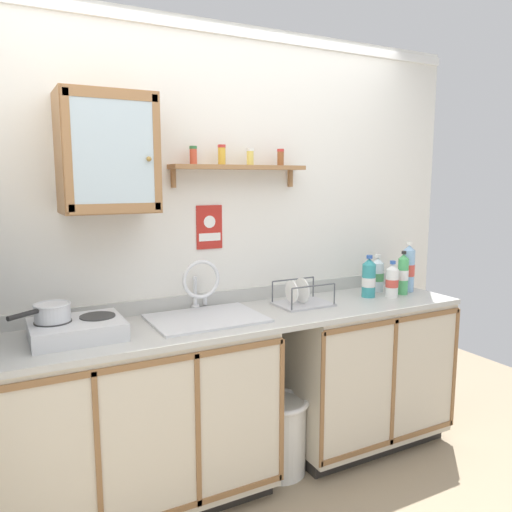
{
  "coord_description": "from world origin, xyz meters",
  "views": [
    {
      "loc": [
        -1.2,
        -2.0,
        1.67
      ],
      "look_at": [
        0.12,
        0.48,
        1.24
      ],
      "focal_mm": 35.32,
      "sensor_mm": 36.0,
      "label": 1
    }
  ],
  "objects_px": {
    "sink": "(206,321)",
    "dish_rack": "(302,300)",
    "bottle_water_clear_4": "(377,275)",
    "bottle_water_blue_2": "(408,269)",
    "wall_cabinet": "(107,153)",
    "hot_plate_stove": "(77,329)",
    "saucepan": "(51,312)",
    "bottle_soda_green_1": "(403,274)",
    "warning_sign": "(209,228)",
    "trash_bin": "(280,434)",
    "bottle_detergent_teal_0": "(369,278)",
    "bottle_opaque_white_3": "(392,281)"
  },
  "relations": [
    {
      "from": "sink",
      "to": "dish_rack",
      "type": "height_order",
      "value": "sink"
    },
    {
      "from": "bottle_water_clear_4",
      "to": "dish_rack",
      "type": "height_order",
      "value": "bottle_water_clear_4"
    },
    {
      "from": "sink",
      "to": "bottle_water_blue_2",
      "type": "distance_m",
      "value": 1.43
    },
    {
      "from": "bottle_water_clear_4",
      "to": "wall_cabinet",
      "type": "height_order",
      "value": "wall_cabinet"
    },
    {
      "from": "hot_plate_stove",
      "to": "saucepan",
      "type": "relative_size",
      "value": 1.5
    },
    {
      "from": "wall_cabinet",
      "to": "bottle_soda_green_1",
      "type": "bearing_deg",
      "value": -5.1
    },
    {
      "from": "warning_sign",
      "to": "trash_bin",
      "type": "relative_size",
      "value": 0.56
    },
    {
      "from": "dish_rack",
      "to": "trash_bin",
      "type": "xyz_separation_m",
      "value": [
        -0.2,
        -0.09,
        -0.74
      ]
    },
    {
      "from": "sink",
      "to": "bottle_detergent_teal_0",
      "type": "bearing_deg",
      "value": -1.23
    },
    {
      "from": "sink",
      "to": "bottle_detergent_teal_0",
      "type": "relative_size",
      "value": 2.2
    },
    {
      "from": "sink",
      "to": "saucepan",
      "type": "xyz_separation_m",
      "value": [
        -0.75,
        -0.01,
        0.15
      ]
    },
    {
      "from": "trash_bin",
      "to": "warning_sign",
      "type": "bearing_deg",
      "value": 129.56
    },
    {
      "from": "sink",
      "to": "bottle_water_blue_2",
      "type": "relative_size",
      "value": 1.78
    },
    {
      "from": "hot_plate_stove",
      "to": "wall_cabinet",
      "type": "bearing_deg",
      "value": 32.36
    },
    {
      "from": "bottle_opaque_white_3",
      "to": "trash_bin",
      "type": "relative_size",
      "value": 0.52
    },
    {
      "from": "warning_sign",
      "to": "hot_plate_stove",
      "type": "bearing_deg",
      "value": -160.89
    },
    {
      "from": "saucepan",
      "to": "bottle_water_clear_4",
      "type": "bearing_deg",
      "value": 2.47
    },
    {
      "from": "wall_cabinet",
      "to": "bottle_opaque_white_3",
      "type": "bearing_deg",
      "value": -6.26
    },
    {
      "from": "saucepan",
      "to": "wall_cabinet",
      "type": "distance_m",
      "value": 0.78
    },
    {
      "from": "saucepan",
      "to": "dish_rack",
      "type": "xyz_separation_m",
      "value": [
        1.36,
        0.01,
        -0.1
      ]
    },
    {
      "from": "dish_rack",
      "to": "bottle_opaque_white_3",
      "type": "bearing_deg",
      "value": -8.04
    },
    {
      "from": "bottle_water_clear_4",
      "to": "trash_bin",
      "type": "relative_size",
      "value": 0.55
    },
    {
      "from": "bottle_soda_green_1",
      "to": "dish_rack",
      "type": "distance_m",
      "value": 0.73
    },
    {
      "from": "bottle_detergent_teal_0",
      "to": "bottle_opaque_white_3",
      "type": "xyz_separation_m",
      "value": [
        0.13,
        -0.07,
        -0.02
      ]
    },
    {
      "from": "sink",
      "to": "saucepan",
      "type": "height_order",
      "value": "sink"
    },
    {
      "from": "sink",
      "to": "hot_plate_stove",
      "type": "distance_m",
      "value": 0.66
    },
    {
      "from": "bottle_detergent_teal_0",
      "to": "bottle_opaque_white_3",
      "type": "distance_m",
      "value": 0.15
    },
    {
      "from": "hot_plate_stove",
      "to": "trash_bin",
      "type": "distance_m",
      "value": 1.3
    },
    {
      "from": "bottle_water_blue_2",
      "to": "warning_sign",
      "type": "relative_size",
      "value": 1.31
    },
    {
      "from": "bottle_water_blue_2",
      "to": "bottle_opaque_white_3",
      "type": "distance_m",
      "value": 0.22
    },
    {
      "from": "bottle_soda_green_1",
      "to": "trash_bin",
      "type": "distance_m",
      "value": 1.25
    },
    {
      "from": "bottle_opaque_white_3",
      "to": "warning_sign",
      "type": "relative_size",
      "value": 0.92
    },
    {
      "from": "warning_sign",
      "to": "wall_cabinet",
      "type": "bearing_deg",
      "value": -166.06
    },
    {
      "from": "saucepan",
      "to": "warning_sign",
      "type": "xyz_separation_m",
      "value": [
        0.88,
        0.25,
        0.32
      ]
    },
    {
      "from": "bottle_water_clear_4",
      "to": "sink",
      "type": "bearing_deg",
      "value": -176.58
    },
    {
      "from": "wall_cabinet",
      "to": "dish_rack",
      "type": "bearing_deg",
      "value": -5.22
    },
    {
      "from": "bottle_water_clear_4",
      "to": "wall_cabinet",
      "type": "relative_size",
      "value": 0.43
    },
    {
      "from": "hot_plate_stove",
      "to": "bottle_detergent_teal_0",
      "type": "bearing_deg",
      "value": 0.34
    },
    {
      "from": "saucepan",
      "to": "dish_rack",
      "type": "bearing_deg",
      "value": 0.32
    },
    {
      "from": "sink",
      "to": "bottle_soda_green_1",
      "type": "bearing_deg",
      "value": -2.87
    },
    {
      "from": "saucepan",
      "to": "bottle_detergent_teal_0",
      "type": "height_order",
      "value": "bottle_detergent_teal_0"
    },
    {
      "from": "bottle_opaque_white_3",
      "to": "wall_cabinet",
      "type": "xyz_separation_m",
      "value": [
        -1.67,
        0.18,
        0.75
      ]
    },
    {
      "from": "saucepan",
      "to": "sink",
      "type": "bearing_deg",
      "value": 0.89
    },
    {
      "from": "bottle_soda_green_1",
      "to": "trash_bin",
      "type": "bearing_deg",
      "value": -178.04
    },
    {
      "from": "bottle_water_clear_4",
      "to": "dish_rack",
      "type": "bearing_deg",
      "value": -173.0
    },
    {
      "from": "warning_sign",
      "to": "sink",
      "type": "bearing_deg",
      "value": -118.34
    },
    {
      "from": "bottle_water_blue_2",
      "to": "wall_cabinet",
      "type": "xyz_separation_m",
      "value": [
        -1.87,
        0.11,
        0.7
      ]
    },
    {
      "from": "saucepan",
      "to": "bottle_water_clear_4",
      "type": "relative_size",
      "value": 1.12
    },
    {
      "from": "bottle_soda_green_1",
      "to": "dish_rack",
      "type": "height_order",
      "value": "bottle_soda_green_1"
    },
    {
      "from": "bottle_opaque_white_3",
      "to": "bottle_water_clear_4",
      "type": "xyz_separation_m",
      "value": [
        0.03,
        0.16,
        0.01
      ]
    }
  ]
}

